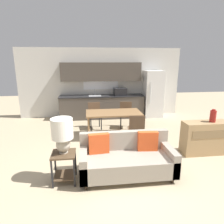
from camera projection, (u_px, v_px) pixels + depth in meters
ground_plane at (119, 179)px, 3.87m from camera, size 20.00×20.00×0.00m
wall_back at (101, 83)px, 7.97m from camera, size 6.40×0.07×2.70m
kitchen_counter at (102, 97)px, 7.81m from camera, size 3.27×0.65×2.15m
refrigerator at (153, 94)px, 7.96m from camera, size 0.72×0.70×1.84m
dining_table at (114, 114)px, 5.87m from camera, size 1.60×0.85×0.75m
couch at (126, 159)px, 3.95m from camera, size 1.82×0.80×0.84m
side_table at (64, 163)px, 3.70m from camera, size 0.43×0.43×0.58m
table_lamp at (62, 133)px, 3.59m from camera, size 0.39×0.39×0.65m
credenza at (205, 138)px, 4.84m from camera, size 1.10×0.40×0.81m
vase at (213, 116)px, 4.71m from camera, size 0.14×0.14×0.31m
dining_chair_far_right at (126, 113)px, 6.73m from camera, size 0.48×0.48×0.87m
dining_chair_near_right at (136, 128)px, 5.25m from camera, size 0.47×0.47×0.87m
dining_chair_far_left at (95, 114)px, 6.64m from camera, size 0.47×0.47×0.87m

